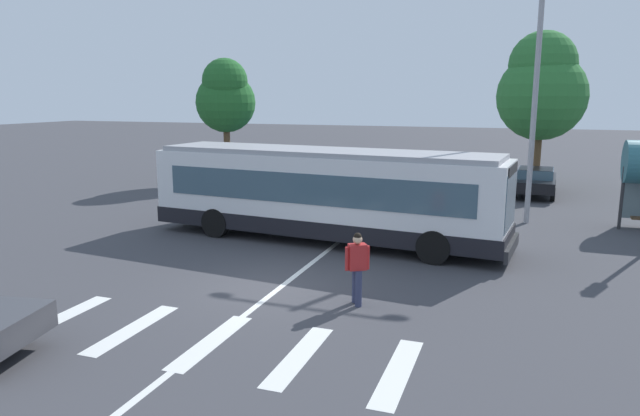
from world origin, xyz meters
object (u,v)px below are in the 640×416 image
(parked_car_black, at_px, (535,180))
(parked_car_champagne, at_px, (421,176))
(parked_car_blue, at_px, (279,169))
(twin_arm_street_lamp, at_px, (538,54))
(parked_car_silver, at_px, (480,179))
(background_tree_right, at_px, (542,87))
(parked_car_charcoal, at_px, (371,174))
(background_tree_left, at_px, (226,97))
(pedestrian_crossing_street, at_px, (357,264))
(parked_car_teal, at_px, (324,172))
(city_transit_bus, at_px, (324,194))

(parked_car_black, bearing_deg, parked_car_champagne, -176.53)
(parked_car_blue, height_order, twin_arm_street_lamp, twin_arm_street_lamp)
(parked_car_silver, height_order, background_tree_right, background_tree_right)
(parked_car_charcoal, distance_m, background_tree_right, 10.15)
(twin_arm_street_lamp, relative_size, background_tree_left, 1.52)
(pedestrian_crossing_street, height_order, parked_car_teal, pedestrian_crossing_street)
(parked_car_silver, bearing_deg, parked_car_teal, 179.80)
(parked_car_blue, bearing_deg, parked_car_teal, -10.66)
(parked_car_silver, relative_size, background_tree_right, 0.56)
(twin_arm_street_lamp, distance_m, background_tree_left, 16.68)
(pedestrian_crossing_street, height_order, background_tree_right, background_tree_right)
(parked_car_silver, relative_size, twin_arm_street_lamp, 0.44)
(parked_car_charcoal, xyz_separation_m, parked_car_champagne, (2.60, 0.17, 0.00))
(parked_car_blue, distance_m, background_tree_left, 4.90)
(city_transit_bus, height_order, background_tree_left, background_tree_left)
(parked_car_charcoal, height_order, parked_car_champagne, same)
(parked_car_blue, bearing_deg, pedestrian_crossing_street, -61.00)
(pedestrian_crossing_street, relative_size, twin_arm_street_lamp, 0.17)
(city_transit_bus, relative_size, background_tree_left, 1.81)
(parked_car_black, bearing_deg, parked_car_charcoal, -176.43)
(city_transit_bus, xyz_separation_m, parked_car_charcoal, (-1.31, 11.33, -0.82))
(city_transit_bus, bearing_deg, pedestrian_crossing_street, -63.64)
(parked_car_silver, xyz_separation_m, parked_car_black, (2.54, 0.72, 0.00))
(background_tree_right, bearing_deg, background_tree_left, -163.25)
(parked_car_charcoal, distance_m, parked_car_champagne, 2.60)
(parked_car_black, bearing_deg, parked_car_blue, -179.41)
(parked_car_champagne, bearing_deg, city_transit_bus, -96.40)
(background_tree_right, bearing_deg, parked_car_teal, -159.00)
(parked_car_teal, bearing_deg, parked_car_silver, -0.20)
(parked_car_teal, height_order, parked_car_charcoal, same)
(parked_car_teal, xyz_separation_m, background_tree_left, (-5.43, -0.74, 3.99))
(parked_car_teal, relative_size, parked_car_silver, 1.02)
(parked_car_blue, xyz_separation_m, parked_car_teal, (2.91, -0.55, 0.00))
(parked_car_black, bearing_deg, pedestrian_crossing_street, -103.38)
(city_transit_bus, distance_m, background_tree_left, 14.33)
(parked_car_black, distance_m, background_tree_right, 5.67)
(parked_car_silver, bearing_deg, parked_car_blue, 177.03)
(parked_car_blue, relative_size, parked_car_champagne, 0.99)
(twin_arm_street_lamp, bearing_deg, pedestrian_crossing_street, -109.37)
(parked_car_black, height_order, background_tree_right, background_tree_right)
(parked_car_charcoal, distance_m, parked_car_black, 8.14)
(parked_car_charcoal, xyz_separation_m, parked_car_silver, (5.58, -0.21, 0.00))
(pedestrian_crossing_street, bearing_deg, background_tree_left, 127.19)
(parked_car_blue, bearing_deg, parked_car_champagne, -1.38)
(twin_arm_street_lamp, xyz_separation_m, background_tree_right, (0.46, 10.11, -1.02))
(parked_car_silver, distance_m, background_tree_left, 14.19)
(city_transit_bus, distance_m, parked_car_charcoal, 11.43)
(pedestrian_crossing_street, bearing_deg, twin_arm_street_lamp, 70.63)
(pedestrian_crossing_street, bearing_deg, background_tree_right, 78.58)
(twin_arm_street_lamp, bearing_deg, parked_car_teal, 149.95)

